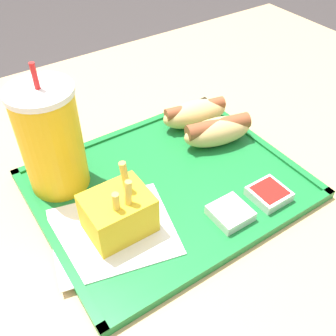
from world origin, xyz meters
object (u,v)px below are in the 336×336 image
object	(u,v)px
soda_cup	(51,140)
fries_carton	(119,213)
hot_dog_far	(195,113)
sauce_cup_mayo	(230,213)
sauce_cup_ketchup	(269,194)
hot_dog_near	(219,131)

from	to	relation	value
soda_cup	fries_carton	size ratio (longest dim) A/B	1.91
hot_dog_far	sauce_cup_mayo	size ratio (longest dim) A/B	2.48
sauce_cup_ketchup	fries_carton	bearing A→B (deg)	161.48
sauce_cup_ketchup	hot_dog_near	bearing A→B (deg)	82.44
hot_dog_near	soda_cup	bearing A→B (deg)	166.79
hot_dog_near	sauce_cup_mayo	bearing A→B (deg)	-123.19
fries_carton	sauce_cup_mayo	xyz separation A→B (m)	(0.14, -0.07, -0.02)
hot_dog_far	sauce_cup_ketchup	world-z (taller)	hot_dog_far
hot_dog_near	sauce_cup_mayo	xyz separation A→B (m)	(-0.09, -0.14, -0.02)
soda_cup	sauce_cup_ketchup	distance (m)	0.32
hot_dog_near	hot_dog_far	bearing A→B (deg)	90.00
hot_dog_far	sauce_cup_mayo	world-z (taller)	hot_dog_far
hot_dog_far	fries_carton	xyz separation A→B (m)	(-0.22, -0.14, 0.01)
hot_dog_far	sauce_cup_mayo	bearing A→B (deg)	-113.76
hot_dog_near	sauce_cup_ketchup	world-z (taller)	hot_dog_near
soda_cup	hot_dog_near	distance (m)	0.27
soda_cup	sauce_cup_ketchup	xyz separation A→B (m)	(0.24, -0.20, -0.07)
hot_dog_far	soda_cup	bearing A→B (deg)	-178.70
fries_carton	sauce_cup_ketchup	bearing A→B (deg)	-18.52
fries_carton	sauce_cup_mayo	size ratio (longest dim) A/B	2.03
soda_cup	hot_dog_far	world-z (taller)	soda_cup
sauce_cup_ketchup	soda_cup	bearing A→B (deg)	140.06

